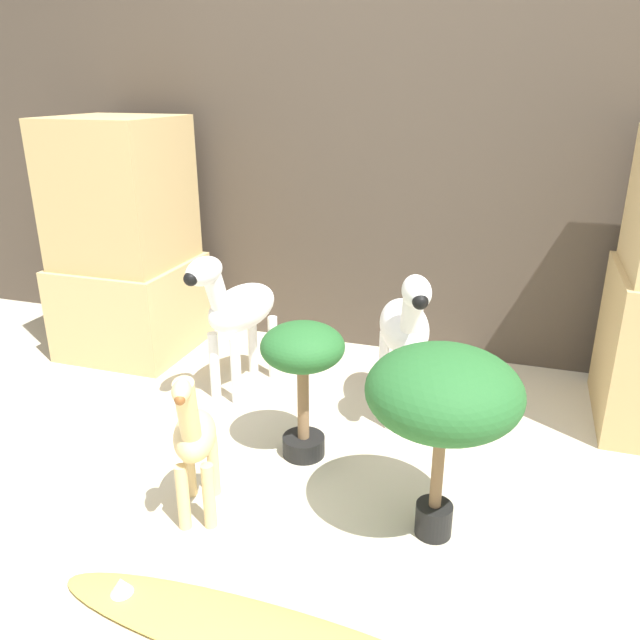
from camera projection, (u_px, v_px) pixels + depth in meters
ground_plane at (277, 547)px, 1.91m from camera, size 14.00×14.00×0.00m
wall_back at (400, 133)px, 2.97m from camera, size 6.40×0.08×2.20m
rock_pillar_left at (126, 244)px, 3.14m from camera, size 0.61×0.61×1.18m
zebra_right at (406, 328)px, 2.52m from camera, size 0.32×0.57×0.68m
zebra_left at (237, 308)px, 2.74m from camera, size 0.27×0.57×0.68m
giraffe_figurine at (194, 440)px, 1.95m from camera, size 0.22×0.36×0.56m
potted_palm_front at (443, 396)px, 1.79m from camera, size 0.46×0.46×0.63m
potted_palm_back at (303, 360)px, 2.24m from camera, size 0.31×0.31×0.53m
surfboard at (257, 635)px, 1.59m from camera, size 1.20×0.24×0.07m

